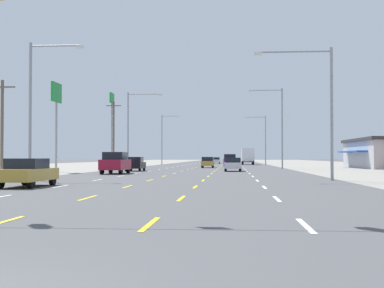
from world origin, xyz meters
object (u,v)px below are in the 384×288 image
object	(u,v)px
sedan_inner_right_mid	(233,164)
streetlight_left_row_0	(36,100)
sedan_center_turn_distant_a	(216,160)
hatchback_far_left_midfar	(135,164)
streetlight_left_row_1	(132,124)
pole_sign_left_row_1	(56,102)
streetlight_left_row_2	(164,136)
pole_sign_left_row_2	(112,112)
streetlight_right_row_0	(322,101)
sedan_far_left_nearest	(28,172)
suv_far_left_near	(115,163)
streetlight_right_row_2	(263,136)
streetlight_right_row_1	(279,122)
box_truck_far_right_farthest	(248,155)
hatchback_center_turn_far	(208,162)
suv_inner_right_farther	(230,160)

from	to	relation	value
sedan_inner_right_mid	streetlight_left_row_0	size ratio (longest dim) A/B	0.48
sedan_inner_right_mid	sedan_center_turn_distant_a	size ratio (longest dim) A/B	1.00
hatchback_far_left_midfar	streetlight_left_row_1	distance (m)	13.64
pole_sign_left_row_1	sedan_inner_right_mid	bearing A→B (deg)	13.37
sedan_center_turn_distant_a	streetlight_left_row_1	xyz separation A→B (m)	(-9.66, -53.05, 5.15)
streetlight_left_row_2	pole_sign_left_row_2	bearing A→B (deg)	-98.31
streetlight_right_row_0	streetlight_left_row_1	size ratio (longest dim) A/B	0.86
sedan_far_left_nearest	streetlight_left_row_1	distance (m)	43.39
hatchback_far_left_midfar	sedan_center_turn_distant_a	distance (m)	65.75
suv_far_left_near	streetlight_left_row_2	xyz separation A→B (m)	(-2.84, 56.11, 4.59)
sedan_center_turn_distant_a	streetlight_right_row_2	bearing A→B (deg)	-62.61
streetlight_left_row_1	streetlight_right_row_1	distance (m)	19.38
sedan_inner_right_mid	streetlight_right_row_1	distance (m)	14.74
box_truck_far_right_farthest	streetlight_left_row_1	distance (m)	40.35
streetlight_left_row_1	streetlight_right_row_1	size ratio (longest dim) A/B	0.96
suv_far_left_near	hatchback_center_turn_far	xyz separation A→B (m)	(7.15, 27.83, -0.24)
sedan_far_left_nearest	box_truck_far_right_farthest	bearing A→B (deg)	80.29
suv_inner_right_farther	streetlight_right_row_2	bearing A→B (deg)	70.96
streetlight_right_row_1	streetlight_left_row_1	bearing A→B (deg)	-180.00
streetlight_right_row_0	streetlight_right_row_2	xyz separation A→B (m)	(0.20, 68.58, 0.32)
pole_sign_left_row_1	streetlight_left_row_2	bearing A→B (deg)	85.01
hatchback_center_turn_far	box_truck_far_right_farthest	size ratio (longest dim) A/B	0.54
suv_far_left_near	streetlight_left_row_0	world-z (taller)	streetlight_left_row_0
sedan_center_turn_distant_a	pole_sign_left_row_1	size ratio (longest dim) A/B	0.49
suv_far_left_near	hatchback_center_turn_far	size ratio (longest dim) A/B	1.26
streetlight_right_row_0	box_truck_far_right_farthest	bearing A→B (deg)	92.22
streetlight_left_row_0	hatchback_far_left_midfar	bearing A→B (deg)	82.53
sedan_far_left_nearest	hatchback_center_turn_far	bearing A→B (deg)	81.83
streetlight_left_row_2	streetlight_right_row_2	distance (m)	19.54
suv_inner_right_farther	hatchback_far_left_midfar	bearing A→B (deg)	-109.99
pole_sign_left_row_1	streetlight_right_row_1	xyz separation A→B (m)	(23.99, 16.65, -1.09)
streetlight_left_row_2	streetlight_right_row_2	xyz separation A→B (m)	(19.54, 0.00, -0.07)
hatchback_far_left_midfar	streetlight_left_row_0	xyz separation A→B (m)	(-2.88, -21.95, 4.63)
streetlight_right_row_0	streetlight_right_row_2	world-z (taller)	streetlight_right_row_2
sedan_center_turn_distant_a	streetlight_left_row_0	distance (m)	88.01
sedan_far_left_nearest	streetlight_left_row_0	size ratio (longest dim) A/B	0.48
hatchback_far_left_midfar	streetlight_left_row_2	world-z (taller)	streetlight_left_row_2
hatchback_center_turn_far	streetlight_left_row_1	xyz separation A→B (m)	(-9.83, -6.01, 5.12)
hatchback_far_left_midfar	suv_inner_right_farther	xyz separation A→B (m)	(10.20, 28.04, 0.24)
suv_far_left_near	streetlight_right_row_2	distance (m)	58.71
sedan_far_left_nearest	box_truck_far_right_farthest	distance (m)	80.79
streetlight_left_row_1	suv_far_left_near	bearing A→B (deg)	-82.99
sedan_inner_right_mid	pole_sign_left_row_2	xyz separation A→B (m)	(-17.58, 19.06, 7.33)
streetlight_left_row_0	streetlight_right_row_2	size ratio (longest dim) A/B	0.98
suv_inner_right_farther	box_truck_far_right_farthest	distance (m)	21.23
suv_far_left_near	streetlight_left_row_0	bearing A→B (deg)	-102.64
sedan_far_left_nearest	streetlight_right_row_1	distance (m)	46.38
suv_far_left_near	hatchback_far_left_midfar	world-z (taller)	suv_far_left_near
hatchback_center_turn_far	pole_sign_left_row_2	distance (m)	15.83
hatchback_far_left_midfar	suv_inner_right_farther	size ratio (longest dim) A/B	0.80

